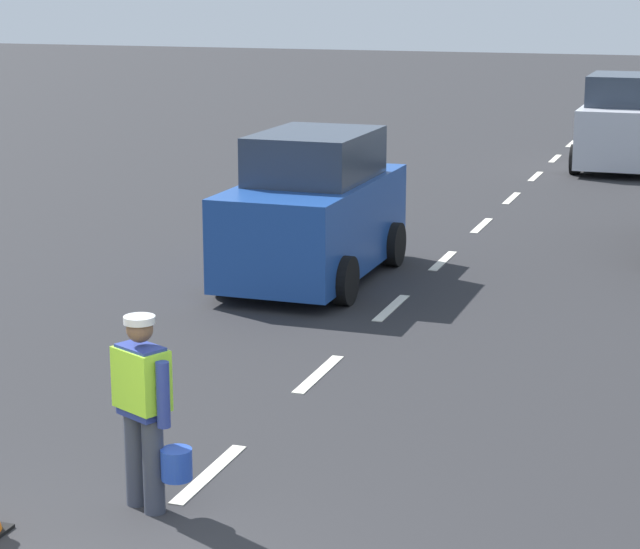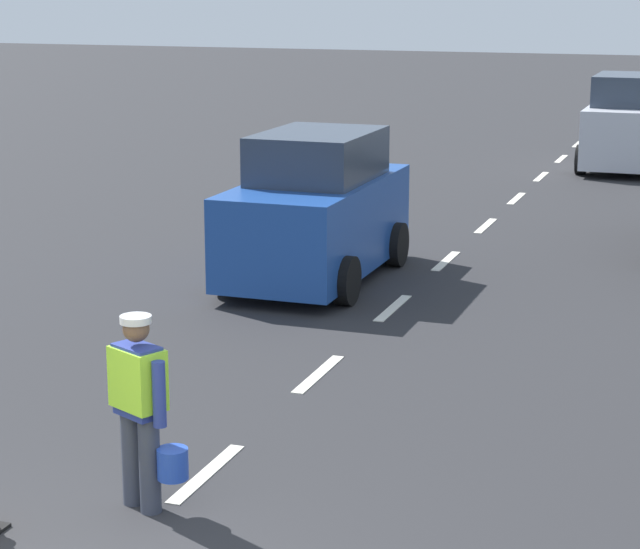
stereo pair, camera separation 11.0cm
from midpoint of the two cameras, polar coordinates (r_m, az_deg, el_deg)
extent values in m
plane|color=#28282B|center=(28.20, 10.56, 4.62)|extent=(96.00, 96.00, 0.00)
cube|color=silver|center=(11.05, -5.06, -9.29)|extent=(0.14, 1.40, 0.01)
cube|color=silver|center=(13.66, 0.17, -4.70)|extent=(0.14, 1.40, 0.01)
cube|color=silver|center=(16.40, 3.64, -1.58)|extent=(0.14, 1.40, 0.01)
cube|color=silver|center=(19.22, 6.10, 0.63)|extent=(0.14, 1.40, 0.01)
cube|color=silver|center=(22.09, 7.93, 2.28)|extent=(0.14, 1.40, 0.01)
cube|color=silver|center=(24.99, 9.34, 3.54)|extent=(0.14, 1.40, 0.01)
cube|color=silver|center=(27.91, 10.46, 4.54)|extent=(0.14, 1.40, 0.01)
cube|color=silver|center=(30.84, 11.37, 5.35)|extent=(0.14, 1.40, 0.01)
cube|color=silver|center=(33.79, 12.12, 6.02)|extent=(0.14, 1.40, 0.01)
cube|color=silver|center=(36.74, 12.75, 6.58)|extent=(0.14, 1.40, 0.01)
cube|color=silver|center=(39.70, 13.29, 7.05)|extent=(0.14, 1.40, 0.01)
cube|color=silver|center=(42.67, 13.76, 7.46)|extent=(0.14, 1.40, 0.01)
cube|color=silver|center=(45.64, 14.16, 7.81)|extent=(0.14, 1.40, 0.01)
cube|color=silver|center=(48.62, 14.52, 8.12)|extent=(0.14, 1.40, 0.01)
cube|color=silver|center=(51.60, 14.83, 8.40)|extent=(0.14, 1.40, 0.01)
cylinder|color=#383D4C|center=(10.39, -8.51, -8.51)|extent=(0.18, 0.18, 0.82)
cylinder|color=#383D4C|center=(10.21, -7.70, -8.89)|extent=(0.18, 0.18, 0.82)
cube|color=navy|center=(10.06, -8.24, -4.95)|extent=(0.46, 0.39, 0.60)
cube|color=#A5EA33|center=(10.05, -8.25, -4.84)|extent=(0.54, 0.45, 0.51)
cylinder|color=navy|center=(10.29, -9.17, -4.85)|extent=(0.11, 0.11, 0.55)
cylinder|color=navy|center=(9.86, -7.25, -5.61)|extent=(0.11, 0.11, 0.55)
sphere|color=brown|center=(9.93, -8.33, -2.54)|extent=(0.22, 0.22, 0.22)
cylinder|color=silver|center=(9.91, -8.34, -2.10)|extent=(0.26, 0.26, 0.06)
cylinder|color=#2347B7|center=(10.12, -6.62, -8.82)|extent=(0.26, 0.26, 0.26)
cube|color=#1E4799|center=(17.79, -0.02, 2.38)|extent=(1.73, 3.99, 1.30)
cube|color=#2D3847|center=(17.72, 0.09, 5.61)|extent=(1.52, 2.19, 0.70)
cylinder|color=black|center=(16.48, 1.44, -0.29)|extent=(0.22, 0.68, 0.68)
cylinder|color=black|center=(17.09, -4.21, 0.19)|extent=(0.22, 0.68, 0.68)
cylinder|color=black|center=(18.78, 3.79, 1.42)|extent=(0.22, 0.68, 0.68)
cylinder|color=black|center=(19.33, -1.27, 1.80)|extent=(0.22, 0.68, 0.68)
cube|color=silver|center=(29.45, 14.36, 6.46)|extent=(1.73, 3.89, 1.33)
cube|color=#2D3847|center=(29.26, 14.46, 8.41)|extent=(1.52, 2.14, 0.70)
cylinder|color=black|center=(30.80, 12.88, 5.89)|extent=(0.22, 0.68, 0.68)
cylinder|color=black|center=(28.43, 12.29, 5.30)|extent=(0.22, 0.68, 0.68)
camera|label=1|loc=(0.06, -89.77, 0.06)|focal=68.08mm
camera|label=2|loc=(0.06, 90.23, -0.06)|focal=68.08mm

